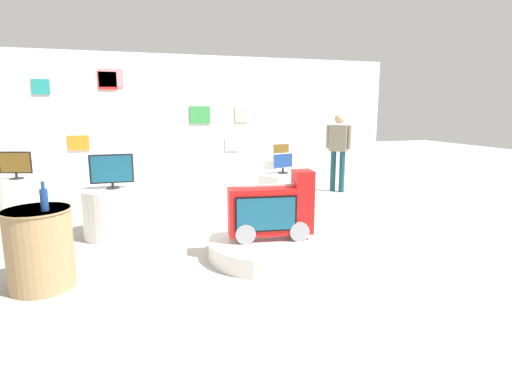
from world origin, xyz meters
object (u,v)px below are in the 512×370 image
(tv_on_right_rear, at_px, (112,170))
(shopper_browsing_near_truck, at_px, (338,147))
(main_display_pedestal, at_px, (270,248))
(display_pedestal_center_rear, at_px, (283,193))
(display_pedestal_far_right, at_px, (281,174))
(side_table_round, at_px, (40,248))
(novelty_firetruck_tv, at_px, (272,212))
(tv_on_left_rear, at_px, (15,164))
(display_pedestal_left_rear, at_px, (19,200))
(display_pedestal_right_rear, at_px, (115,212))
(tv_on_far_right, at_px, (281,151))
(tv_on_center_rear, at_px, (283,162))
(bottle_on_side_table, at_px, (44,199))

(tv_on_right_rear, relative_size, shopper_browsing_near_truck, 0.35)
(main_display_pedestal, height_order, display_pedestal_center_rear, display_pedestal_center_rear)
(display_pedestal_far_right, distance_m, side_table_round, 5.88)
(novelty_firetruck_tv, distance_m, side_table_round, 2.56)
(tv_on_left_rear, xyz_separation_m, display_pedestal_far_right, (5.03, 1.18, -0.59))
(tv_on_left_rear, bearing_deg, shopper_browsing_near_truck, 4.97)
(display_pedestal_left_rear, distance_m, side_table_round, 3.01)
(display_pedestal_right_rear, xyz_separation_m, shopper_browsing_near_truck, (4.63, 1.84, 0.64))
(display_pedestal_right_rear, bearing_deg, tv_on_right_rear, -88.72)
(display_pedestal_center_rear, bearing_deg, tv_on_far_right, 69.39)
(tv_on_center_rear, bearing_deg, display_pedestal_right_rear, -169.43)
(display_pedestal_left_rear, height_order, side_table_round, side_table_round)
(tv_on_far_right, height_order, side_table_round, tv_on_far_right)
(display_pedestal_right_rear, height_order, tv_on_right_rear, tv_on_right_rear)
(tv_on_left_rear, xyz_separation_m, tv_on_center_rear, (4.30, -0.79, -0.05))
(display_pedestal_right_rear, bearing_deg, main_display_pedestal, -38.60)
(main_display_pedestal, distance_m, tv_on_center_rear, 2.35)
(main_display_pedestal, xyz_separation_m, tv_on_center_rear, (0.96, 2.00, 0.78))
(novelty_firetruck_tv, distance_m, display_pedestal_right_rear, 2.39)
(novelty_firetruck_tv, relative_size, display_pedestal_far_right, 1.27)
(novelty_firetruck_tv, relative_size, tv_on_right_rear, 1.79)
(main_display_pedestal, height_order, display_pedestal_left_rear, display_pedestal_left_rear)
(display_pedestal_left_rear, bearing_deg, tv_on_left_rear, -71.97)
(tv_on_far_right, bearing_deg, tv_on_left_rear, -166.85)
(tv_on_right_rear, distance_m, tv_on_far_right, 4.33)
(tv_on_far_right, height_order, shopper_browsing_near_truck, shopper_browsing_near_truck)
(novelty_firetruck_tv, height_order, shopper_browsing_near_truck, shopper_browsing_near_truck)
(tv_on_left_rear, relative_size, tv_on_far_right, 1.25)
(main_display_pedestal, distance_m, tv_on_left_rear, 4.43)
(tv_on_far_right, relative_size, side_table_round, 0.49)
(tv_on_left_rear, bearing_deg, display_pedestal_center_rear, -10.30)
(main_display_pedestal, height_order, tv_on_center_rear, tv_on_center_rear)
(display_pedestal_left_rear, xyz_separation_m, shopper_browsing_near_truck, (6.12, 0.53, 0.64))
(display_pedestal_center_rear, height_order, display_pedestal_right_rear, same)
(display_pedestal_right_rear, bearing_deg, bottle_on_side_table, -109.24)
(display_pedestal_far_right, bearing_deg, tv_on_center_rear, -110.57)
(display_pedestal_center_rear, distance_m, display_pedestal_far_right, 2.09)
(tv_on_right_rear, relative_size, display_pedestal_far_right, 0.71)
(shopper_browsing_near_truck, bearing_deg, display_pedestal_right_rear, -158.31)
(tv_on_center_rear, relative_size, display_pedestal_far_right, 0.50)
(shopper_browsing_near_truck, bearing_deg, novelty_firetruck_tv, -129.71)
(novelty_firetruck_tv, height_order, tv_on_far_right, novelty_firetruck_tv)
(tv_on_left_rear, xyz_separation_m, shopper_browsing_near_truck, (6.12, 0.53, 0.05))
(display_pedestal_center_rear, relative_size, tv_on_far_right, 2.19)
(novelty_firetruck_tv, distance_m, tv_on_right_rear, 2.41)
(display_pedestal_far_right, relative_size, tv_on_far_right, 2.05)
(novelty_firetruck_tv, xyz_separation_m, tv_on_left_rear, (-3.36, 2.79, 0.37))
(tv_on_far_right, distance_m, shopper_browsing_near_truck, 1.27)
(tv_on_left_rear, height_order, bottle_on_side_table, tv_on_left_rear)
(display_pedestal_far_right, bearing_deg, tv_on_far_right, -97.34)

